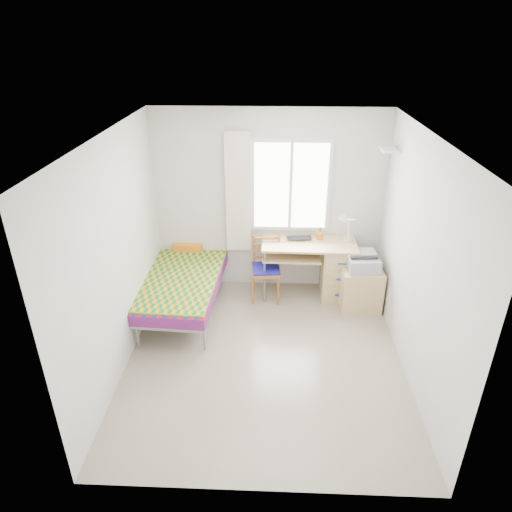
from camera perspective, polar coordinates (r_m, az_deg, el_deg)
The scene contains 17 objects.
floor at distance 5.56m, azimuth 1.10°, elevation -12.49°, with size 3.50×3.50×0.00m, color #BCAD93.
ceiling at distance 4.39m, azimuth 1.40°, elevation 14.73°, with size 3.50×3.50×0.00m, color white.
wall_back at distance 6.44m, azimuth 1.59°, elevation 6.69°, with size 3.20×3.20×0.00m, color silver.
wall_left at distance 5.12m, azimuth -16.98°, elevation -0.14°, with size 3.50×3.50×0.00m, color silver.
wall_right at distance 5.07m, azimuth 19.63°, elevation -0.83°, with size 3.50×3.50×0.00m, color silver.
window at distance 6.34m, azimuth 4.36°, elevation 8.68°, with size 1.10×0.04×1.30m.
curtain at distance 6.34m, azimuth -2.24°, elevation 7.79°, with size 0.35×0.05×1.70m, color white.
floating_shelf at distance 6.02m, azimuth 16.32°, elevation 12.67°, with size 0.20×0.32×0.03m, color white.
bed at distance 6.36m, azimuth -8.89°, elevation -2.36°, with size 1.11×2.18×0.92m.
desk at distance 6.59m, azimuth 9.59°, elevation -1.37°, with size 1.32×0.62×0.82m.
chair at distance 6.42m, azimuth 1.34°, elevation -1.08°, with size 0.43×0.43×0.91m.
cabinet at distance 6.44m, azimuth 12.80°, elevation -3.88°, with size 0.58×0.52×0.60m.
printer at distance 6.26m, azimuth 13.12°, elevation -0.63°, with size 0.44×0.50×0.20m.
laptop at distance 6.43m, azimuth 5.48°, elevation 2.03°, with size 0.35×0.23×0.03m, color black.
pen_cup at distance 6.49m, azimuth 7.91°, elevation 2.52°, with size 0.08×0.08×0.10m, color #FFAE1C.
task_lamp at distance 6.30m, azimuth 11.16°, elevation 3.83°, with size 0.24×0.34×0.46m.
book at distance 6.45m, azimuth 4.75°, elevation -0.27°, with size 0.18×0.24×0.02m, color gray.
Camera 1 is at (0.08, -4.29, 3.53)m, focal length 32.00 mm.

